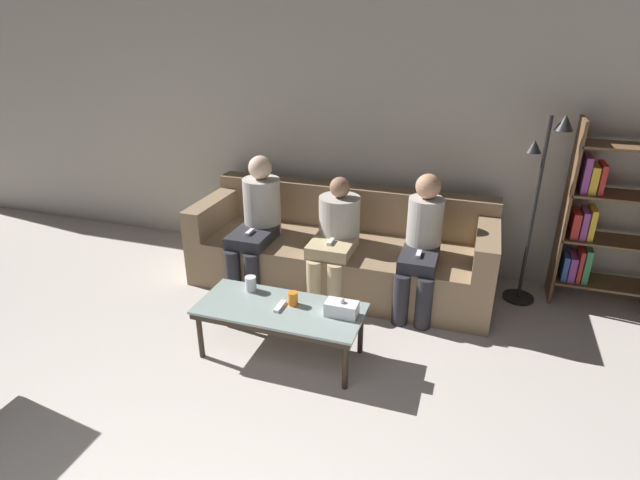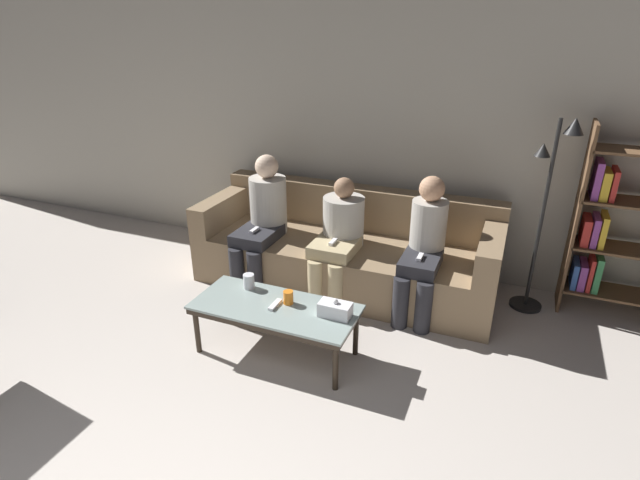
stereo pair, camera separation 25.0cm
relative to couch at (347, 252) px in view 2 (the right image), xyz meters
The scene contains 12 objects.
wall_back 1.14m from the couch, 90.00° to the left, with size 12.00×0.06×2.60m.
couch is the anchor object (origin of this frame).
coffee_table 1.23m from the couch, 94.75° to the right, with size 1.17×0.51×0.40m.
cup_near_left 1.16m from the couch, 91.45° to the right, with size 0.07×0.07×0.10m.
cup_near_right 1.14m from the couch, 110.55° to the right, with size 0.08×0.08×0.11m.
tissue_box 1.23m from the couch, 74.21° to the right, with size 0.22×0.12×0.13m.
game_remote 1.23m from the couch, 94.75° to the right, with size 0.04×0.15×0.02m.
bookshelf 2.17m from the couch, ahead, with size 0.78×0.32×1.55m.
standing_lamp 1.72m from the couch, ahead, with size 0.31×0.26×1.59m.
seated_person_left_end 0.82m from the couch, 163.70° to the right, with size 0.33×0.69×1.15m.
seated_person_mid_left 0.34m from the couch, 90.00° to the right, with size 0.36×0.66×1.03m.
seated_person_mid_right 0.82m from the couch, 17.16° to the right, with size 0.31×0.64×1.13m.
Camera 2 is at (1.34, -0.51, 2.23)m, focal length 28.00 mm.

